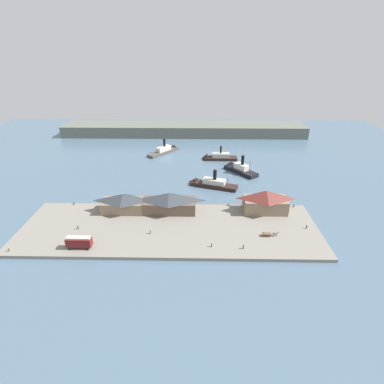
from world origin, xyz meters
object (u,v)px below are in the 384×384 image
Objects in this scene: ferry_near_quay at (209,183)px; street_tram at (79,242)px; ferry_approaching_east at (238,169)px; mooring_post_center_east at (294,206)px; pedestrian_near_west_shed at (307,227)px; ferry_shed_west_terminal at (265,201)px; horse_cart at (270,234)px; pedestrian_by_tram at (150,232)px; ferry_shed_east_terminal at (124,202)px; pedestrian_walking_west at (243,247)px; ferry_outer_harbor at (167,150)px; pedestrian_standing_center at (9,249)px; ferry_shed_customs_shed at (169,202)px; mooring_post_west at (74,204)px; pedestrian_walking_east at (78,227)px; pedestrian_at_waters_edge at (212,245)px; ferry_mid_harbor at (216,157)px; mooring_post_center_west at (228,205)px.

street_tram is at bearing -130.68° from ferry_near_quay.
street_tram is at bearing -130.32° from ferry_approaching_east.
ferry_near_quay is (-34.54, 22.30, -0.05)m from mooring_post_center_east.
ferry_near_quay is (-34.65, 38.68, -0.30)m from pedestrian_near_west_shed.
ferry_shed_west_terminal reaches higher than mooring_post_center_east.
horse_cart is 0.24× the size of ferry_near_quay.
street_tram is 4.69× the size of pedestrian_by_tram.
ferry_shed_east_terminal is at bearing 162.94° from horse_cart.
street_tram is at bearing -159.40° from mooring_post_center_east.
pedestrian_walking_west is 33.18m from pedestrian_by_tram.
pedestrian_walking_west is (-11.87, -25.49, -3.88)m from ferry_shed_west_terminal.
pedestrian_walking_west is 0.08× the size of ferry_outer_harbor.
street_tram is at bearing -170.41° from pedestrian_near_west_shed.
ferry_approaching_east is at bearing 107.69° from pedestrian_near_west_shed.
ferry_shed_east_terminal is at bearing -179.08° from ferry_shed_west_terminal.
ferry_approaching_east is at bearing 96.92° from ferry_shed_west_terminal.
street_tram is 24.12m from pedestrian_by_tram.
pedestrian_by_tram is at bearing -121.47° from ferry_approaching_east.
ferry_shed_west_terminal is 93.50m from pedestrian_standing_center.
mooring_post_center_east is (12.94, 3.75, -4.22)m from ferry_shed_west_terminal.
ferry_shed_customs_shed reaches higher than pedestrian_near_west_shed.
pedestrian_by_tram is at bearing -30.90° from mooring_post_west.
ferry_near_quay is (49.47, 40.75, -0.40)m from pedestrian_walking_east.
street_tram is at bearing -100.55° from ferry_outer_harbor.
ferry_near_quay reaches higher than horse_cart.
pedestrian_by_tram is 94.45m from ferry_outer_harbor.
mooring_post_west is at bearing 156.41° from pedestrian_walking_west.
ferry_shed_east_terminal is 42.03m from pedestrian_at_waters_edge.
ferry_shed_customs_shed is 2.59× the size of street_tram.
pedestrian_walking_east is 0.08× the size of ferry_mid_harbor.
horse_cart is at bearing 17.93° from pedestrian_at_waters_edge.
ferry_shed_customs_shed reaches higher than pedestrian_by_tram.
pedestrian_by_tram is (-5.41, -16.57, -3.30)m from ferry_shed_customs_shed.
ferry_shed_east_terminal is 19.70× the size of mooring_post_center_west.
street_tram is 1.38× the size of horse_cart.
pedestrian_near_west_shed is 61.17m from ferry_approaching_east.
street_tram is (-9.42, -25.15, -1.38)m from ferry_shed_east_terminal.
pedestrian_by_tram is 86.19m from ferry_mid_harbor.
ferry_approaching_east is at bearing 49.68° from street_tram.
horse_cart is 6.65× the size of mooring_post_center_east.
ferry_shed_east_terminal is at bearing -122.04° from ferry_mid_harbor.
pedestrian_near_west_shed reaches higher than mooring_post_center_west.
ferry_near_quay is at bearing 39.48° from pedestrian_walking_east.
pedestrian_by_tram is 0.08× the size of ferry_outer_harbor.
ferry_shed_east_terminal is 0.84× the size of ferry_mid_harbor.
ferry_shed_east_terminal is 77.06m from ferry_mid_harbor.
pedestrian_standing_center is 0.08× the size of ferry_approaching_east.
ferry_outer_harbor reaches higher than mooring_post_west.
ferry_shed_west_terminal is 0.70× the size of ferry_near_quay.
pedestrian_standing_center is at bearing -111.64° from ferry_outer_harbor.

